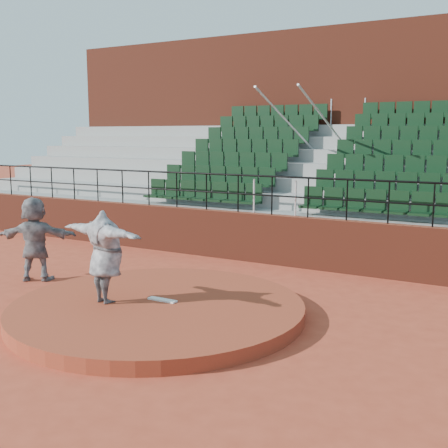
% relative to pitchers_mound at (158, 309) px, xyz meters
% --- Properties ---
extents(ground, '(90.00, 90.00, 0.00)m').
position_rel_pitchers_mound_xyz_m(ground, '(0.00, 0.00, -0.12)').
color(ground, '#B04027').
rests_on(ground, ground).
extents(pitchers_mound, '(5.50, 5.50, 0.25)m').
position_rel_pitchers_mound_xyz_m(pitchers_mound, '(0.00, 0.00, 0.00)').
color(pitchers_mound, '#973921').
rests_on(pitchers_mound, ground).
extents(pitching_rubber, '(0.60, 0.15, 0.03)m').
position_rel_pitchers_mound_xyz_m(pitching_rubber, '(0.00, 0.15, 0.14)').
color(pitching_rubber, white).
rests_on(pitching_rubber, pitchers_mound).
extents(boundary_wall, '(24.00, 0.30, 1.30)m').
position_rel_pitchers_mound_xyz_m(boundary_wall, '(0.00, 5.00, 0.53)').
color(boundary_wall, maroon).
rests_on(boundary_wall, ground).
extents(wall_railing, '(24.04, 0.05, 1.03)m').
position_rel_pitchers_mound_xyz_m(wall_railing, '(0.00, 5.00, 1.90)').
color(wall_railing, black).
rests_on(wall_railing, boundary_wall).
extents(seating_deck, '(24.00, 5.97, 4.63)m').
position_rel_pitchers_mound_xyz_m(seating_deck, '(0.00, 8.64, 1.33)').
color(seating_deck, gray).
rests_on(seating_deck, ground).
extents(press_box_facade, '(24.00, 3.00, 7.10)m').
position_rel_pitchers_mound_xyz_m(press_box_facade, '(0.00, 12.60, 3.43)').
color(press_box_facade, maroon).
rests_on(press_box_facade, ground).
extents(pitcher, '(2.22, 0.96, 1.75)m').
position_rel_pitchers_mound_xyz_m(pitcher, '(-0.86, -0.45, 1.00)').
color(pitcher, black).
rests_on(pitcher, pitchers_mound).
extents(fielder, '(1.88, 1.35, 1.96)m').
position_rel_pitchers_mound_xyz_m(fielder, '(-4.02, 0.70, 0.86)').
color(fielder, black).
rests_on(fielder, ground).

